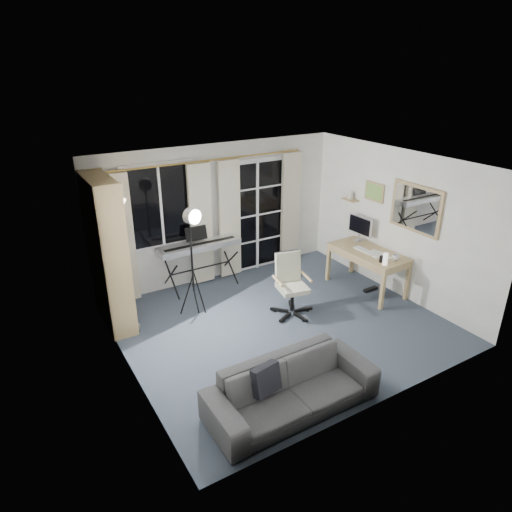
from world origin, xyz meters
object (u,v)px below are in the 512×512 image
at_px(keyboard_piano, 199,247).
at_px(office_chair, 290,278).
at_px(monitor, 360,226).
at_px(torchiere_lamp, 118,228).
at_px(mug, 396,257).
at_px(studio_light, 192,229).
at_px(bookshelf, 106,259).
at_px(desk, 368,256).
at_px(sofa, 292,381).

height_order(keyboard_piano, office_chair, keyboard_piano).
bearing_deg(monitor, torchiere_lamp, 171.76).
bearing_deg(mug, studio_light, 157.59).
distance_m(bookshelf, office_chair, 2.72).
relative_size(monitor, mug, 4.40).
bearing_deg(keyboard_piano, office_chair, -58.95).
relative_size(office_chair, desk, 0.71).
height_order(office_chair, sofa, office_chair).
relative_size(office_chair, sofa, 0.49).
bearing_deg(studio_light, monitor, -23.68).
distance_m(torchiere_lamp, keyboard_piano, 1.78).
distance_m(keyboard_piano, mug, 3.20).
bearing_deg(torchiere_lamp, keyboard_piano, 23.98).
xyz_separation_m(office_chair, monitor, (1.74, 0.38, 0.41)).
bearing_deg(sofa, mug, 23.46).
relative_size(bookshelf, keyboard_piano, 1.58).
bearing_deg(mug, keyboard_piano, 141.54).
distance_m(bookshelf, desk, 4.18).
relative_size(bookshelf, studio_light, 1.27).
relative_size(monitor, sofa, 0.26).
distance_m(desk, monitor, 0.61).
bearing_deg(studio_light, bookshelf, 142.17).
bearing_deg(bookshelf, monitor, -8.98).
xyz_separation_m(desk, monitor, (0.20, 0.45, 0.36)).
relative_size(keyboard_piano, desk, 1.04).
xyz_separation_m(studio_light, mug, (2.94, -1.21, -0.64)).
bearing_deg(office_chair, desk, 8.96).
height_order(office_chair, mug, office_chair).
relative_size(studio_light, office_chair, 1.82).
height_order(torchiere_lamp, sofa, torchiere_lamp).
distance_m(keyboard_piano, office_chair, 1.68).
relative_size(bookshelf, mug, 19.11).
height_order(studio_light, sofa, studio_light).
xyz_separation_m(bookshelf, keyboard_piano, (1.60, 0.37, -0.28)).
relative_size(studio_light, mug, 15.09).
bearing_deg(torchiere_lamp, studio_light, -7.46).
bearing_deg(monitor, bookshelf, 168.31).
height_order(bookshelf, mug, bookshelf).
distance_m(torchiere_lamp, sofa, 3.06).
xyz_separation_m(bookshelf, desk, (4.01, -1.12, -0.44)).
bearing_deg(bookshelf, torchiere_lamp, -60.61).
distance_m(desk, sofa, 3.30).
bearing_deg(mug, torchiere_lamp, 161.23).
distance_m(bookshelf, keyboard_piano, 1.67).
bearing_deg(mug, monitor, 84.19).
xyz_separation_m(torchiere_lamp, mug, (3.96, -1.34, -0.81)).
xyz_separation_m(desk, mug, (0.10, -0.50, 0.15)).
height_order(monitor, mug, monitor).
bearing_deg(office_chair, mug, -7.56).
xyz_separation_m(bookshelf, mug, (4.11, -1.62, -0.29)).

